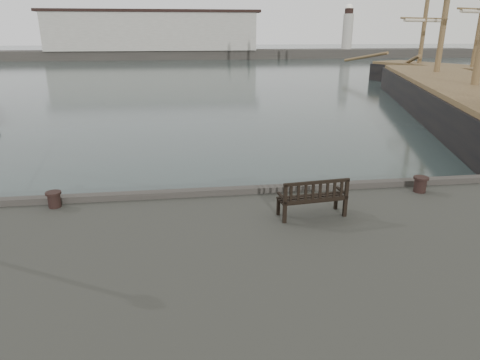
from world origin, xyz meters
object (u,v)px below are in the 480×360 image
object	(u,v)px
bollard_right	(420,184)
tall_ship_main	(470,110)
tall_ship_far	(470,82)
bench	(312,204)
bollard_left	(54,199)

from	to	relation	value
bollard_right	tall_ship_main	xyz separation A→B (m)	(13.72, 17.14, -1.08)
tall_ship_main	tall_ship_far	distance (m)	19.75
bench	tall_ship_far	bearing A→B (deg)	44.25
tall_ship_main	tall_ship_far	bearing A→B (deg)	72.93
bollard_right	tall_ship_main	bearing A→B (deg)	51.31
bench	bollard_right	distance (m)	3.96
bollard_left	tall_ship_far	world-z (taller)	tall_ship_far
bollard_right	tall_ship_main	distance (m)	21.98
bench	bollard_right	size ratio (longest dim) A/B	3.87
bollard_left	tall_ship_main	size ratio (longest dim) A/B	0.01
bollard_left	tall_ship_main	distance (m)	29.57
bollard_left	bollard_right	distance (m)	10.54
bollard_right	tall_ship_far	world-z (taller)	tall_ship_far
bollard_left	tall_ship_far	xyz separation A→B (m)	(35.53, 33.10, -1.06)
bench	bollard_left	world-z (taller)	bench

